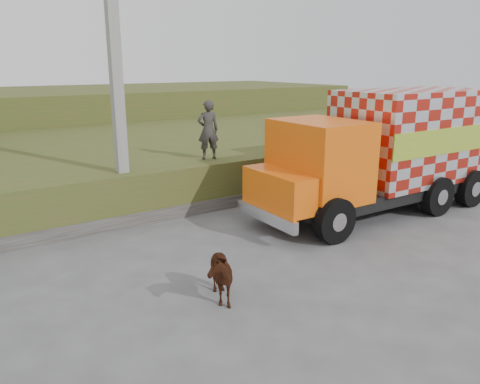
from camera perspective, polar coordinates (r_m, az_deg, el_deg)
ground at (r=10.86m, az=-0.00°, el=-9.22°), size 120.00×120.00×0.00m
embankment at (r=19.39m, az=-16.68°, el=3.52°), size 40.00×12.00×1.50m
embankment_far at (r=30.85m, az=-23.60°, el=8.50°), size 40.00×12.00×3.00m
retaining_strip at (r=13.59m, az=-17.13°, el=-3.86°), size 16.00×0.50×0.40m
utility_pole at (r=13.58m, az=-14.83°, el=13.01°), size 1.20×0.30×8.00m
cargo_truck at (r=15.30m, az=17.58°, el=4.89°), size 8.42×3.05×3.73m
cow at (r=9.31m, az=-2.95°, el=-9.84°), size 0.98×1.44×1.12m
pedestrian at (r=15.25m, az=-3.91°, el=7.56°), size 0.79×0.62×1.91m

